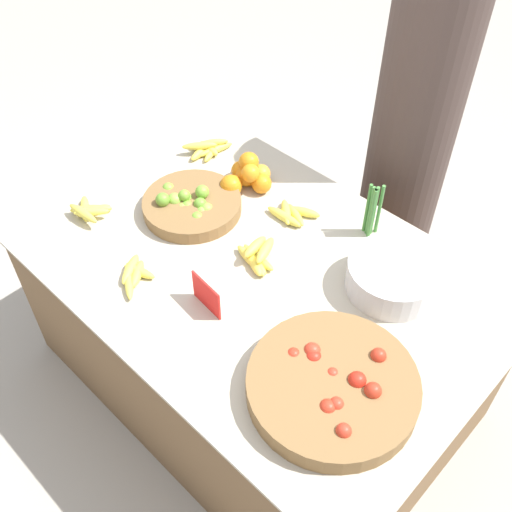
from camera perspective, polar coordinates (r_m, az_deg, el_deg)
The scene contains 14 objects.
ground_plane at distance 2.48m, azimuth 0.00°, elevation -11.54°, with size 12.00×12.00×0.00m, color #ADA599.
market_table at distance 2.21m, azimuth 0.00°, elevation -6.90°, with size 1.57×1.05×0.66m.
lime_bowl at distance 2.14m, azimuth -6.14°, elevation 4.86°, with size 0.35×0.35×0.09m.
tomato_basket at distance 1.66m, azimuth 7.28°, elevation -12.17°, with size 0.47×0.47×0.09m.
orange_pile at distance 2.23m, azimuth -0.83°, elevation 7.72°, with size 0.19×0.21×0.13m.
metal_bowl at distance 1.91m, azimuth 12.88°, elevation -1.92°, with size 0.29×0.29×0.10m.
price_sign at distance 1.81m, azimuth -4.75°, elevation -3.74°, with size 0.13×0.02×0.11m.
veg_bundle at distance 2.03m, azimuth 11.02°, elevation 4.20°, with size 0.04×0.05×0.20m.
banana_bunch_front_right at distance 2.20m, azimuth -15.63°, elevation 4.19°, with size 0.18×0.14×0.05m.
banana_bunch_middle_left at distance 2.12m, azimuth 3.41°, elevation 4.02°, with size 0.17×0.14×0.03m.
banana_bunch_back_center at distance 1.95m, azimuth -11.59°, elevation -1.66°, with size 0.16×0.15×0.03m.
banana_bunch_middle_right at distance 2.42m, azimuth -4.64°, elevation 10.17°, with size 0.13×0.19×0.06m.
banana_bunch_front_left at distance 1.95m, azimuth 0.01°, elevation -0.06°, with size 0.16×0.15×0.06m.
vendor_person at distance 2.43m, azimuth 14.48°, elevation 10.30°, with size 0.32×0.32×1.58m.
Camera 1 is at (0.93, -0.96, 2.10)m, focal length 42.00 mm.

